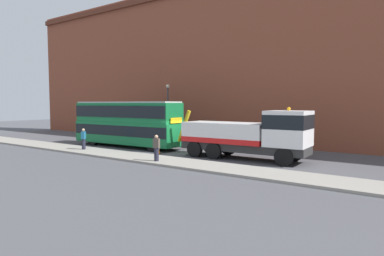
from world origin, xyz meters
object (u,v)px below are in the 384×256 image
Objects in this scene: recovery_tow_truck at (249,134)px; double_decker_bus at (127,122)px; street_lamp at (168,108)px; pedestrian_bystander at (156,148)px; pedestrian_onlooker at (84,139)px; traffic_cone_near_bus at (158,150)px.

recovery_tow_truck is 12.03m from double_decker_bus.
street_lamp is at bearing 152.96° from recovery_tow_truck.
pedestrian_bystander is 13.08m from street_lamp.
pedestrian_bystander is at bearing -33.41° from double_decker_bus.
recovery_tow_truck is 5.95× the size of pedestrian_onlooker.
traffic_cone_near_bus is (-2.50, 3.05, -0.64)m from pedestrian_bystander.
pedestrian_onlooker and pedestrian_bystander have the same top height.
street_lamp reaches higher than pedestrian_onlooker.
pedestrian_onlooker is 2.38× the size of traffic_cone_near_bus.
pedestrian_onlooker is (-12.85, -4.03, -0.77)m from recovery_tow_truck.
traffic_cone_near_bus is 9.44m from street_lamp.
pedestrian_onlooker is 1.00× the size of pedestrian_bystander.
pedestrian_onlooker is at bearing -103.43° from double_decker_bus.
street_lamp reaches higher than recovery_tow_truck.
pedestrian_onlooker is at bearing 68.30° from pedestrian_bystander.
double_decker_bus is at bearing -91.45° from street_lamp.
pedestrian_onlooker is 6.49m from traffic_cone_near_bus.
double_decker_bus is at bearing 178.33° from recovery_tow_truck.
street_lamp reaches higher than traffic_cone_near_bus.
street_lamp reaches higher than double_decker_bus.
recovery_tow_truck reaches higher than pedestrian_onlooker.
street_lamp is (0.14, 5.63, 1.24)m from double_decker_bus.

